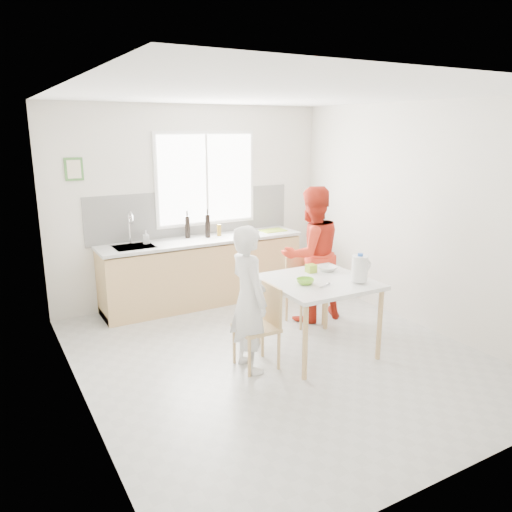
% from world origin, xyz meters
% --- Properties ---
extents(ground, '(4.50, 4.50, 0.00)m').
position_xyz_m(ground, '(0.00, 0.00, 0.00)').
color(ground, '#B7B7B2').
rests_on(ground, ground).
extents(room_shell, '(4.50, 4.50, 4.50)m').
position_xyz_m(room_shell, '(0.00, 0.00, 1.64)').
color(room_shell, silver).
rests_on(room_shell, ground).
extents(window, '(1.50, 0.06, 1.30)m').
position_xyz_m(window, '(0.20, 2.23, 1.70)').
color(window, white).
rests_on(window, room_shell).
extents(backsplash, '(3.00, 0.02, 0.65)m').
position_xyz_m(backsplash, '(0.00, 2.24, 1.23)').
color(backsplash, white).
rests_on(backsplash, room_shell).
extents(picture_frame, '(0.22, 0.03, 0.28)m').
position_xyz_m(picture_frame, '(-1.55, 2.23, 1.90)').
color(picture_frame, '#437C38').
rests_on(picture_frame, room_shell).
extents(kitchen_counter, '(2.84, 0.64, 1.37)m').
position_xyz_m(kitchen_counter, '(-0.00, 1.95, 0.42)').
color(kitchen_counter, tan).
rests_on(kitchen_counter, ground).
extents(dining_table, '(1.09, 1.09, 0.82)m').
position_xyz_m(dining_table, '(0.42, -0.12, 0.73)').
color(dining_table, silver).
rests_on(dining_table, ground).
extents(chair_left, '(0.40, 0.40, 0.85)m').
position_xyz_m(chair_left, '(-0.26, -0.11, 0.47)').
color(chair_left, tan).
rests_on(chair_left, ground).
extents(chair_far, '(0.39, 0.39, 0.83)m').
position_xyz_m(chair_far, '(0.79, 0.68, 0.46)').
color(chair_far, tan).
rests_on(chair_far, ground).
extents(person_white, '(0.37, 0.55, 1.49)m').
position_xyz_m(person_white, '(-0.41, -0.11, 0.74)').
color(person_white, white).
rests_on(person_white, ground).
extents(person_red, '(0.84, 0.66, 1.70)m').
position_xyz_m(person_red, '(0.93, 0.71, 0.85)').
color(person_red, red).
rests_on(person_red, ground).
extents(bowl_green, '(0.19, 0.19, 0.06)m').
position_xyz_m(bowl_green, '(0.22, -0.17, 0.85)').
color(bowl_green, '#78C22C').
rests_on(bowl_green, dining_table).
extents(bowl_white, '(0.21, 0.21, 0.05)m').
position_xyz_m(bowl_white, '(0.73, 0.12, 0.85)').
color(bowl_white, white).
rests_on(bowl_white, dining_table).
extents(milk_jug, '(0.23, 0.17, 0.29)m').
position_xyz_m(milk_jug, '(0.74, -0.41, 0.98)').
color(milk_jug, white).
rests_on(milk_jug, dining_table).
extents(green_box, '(0.10, 0.10, 0.09)m').
position_xyz_m(green_box, '(0.53, 0.15, 0.86)').
color(green_box, '#91B529').
rests_on(green_box, dining_table).
extents(spoon, '(0.16, 0.06, 0.01)m').
position_xyz_m(spoon, '(0.34, -0.34, 0.83)').
color(spoon, '#A5A5AA').
rests_on(spoon, dining_table).
extents(cutting_board, '(0.35, 0.25, 0.01)m').
position_xyz_m(cutting_board, '(1.12, 1.93, 0.93)').
color(cutting_board, '#9CBE2B').
rests_on(cutting_board, kitchen_counter).
extents(wine_bottle_a, '(0.07, 0.07, 0.32)m').
position_xyz_m(wine_bottle_a, '(0.10, 1.99, 1.08)').
color(wine_bottle_a, black).
rests_on(wine_bottle_a, kitchen_counter).
extents(wine_bottle_b, '(0.07, 0.07, 0.30)m').
position_xyz_m(wine_bottle_b, '(-0.15, 2.10, 1.07)').
color(wine_bottle_b, black).
rests_on(wine_bottle_b, kitchen_counter).
extents(jar_amber, '(0.06, 0.06, 0.16)m').
position_xyz_m(jar_amber, '(0.28, 2.01, 1.00)').
color(jar_amber, olive).
rests_on(jar_amber, kitchen_counter).
extents(soap_bottle, '(0.09, 0.09, 0.17)m').
position_xyz_m(soap_bottle, '(-0.76, 2.04, 1.01)').
color(soap_bottle, '#999999').
rests_on(soap_bottle, kitchen_counter).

